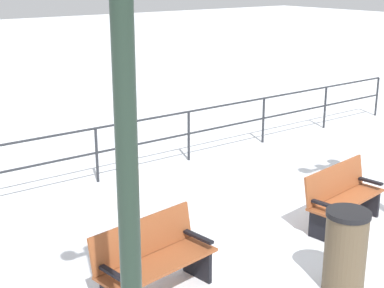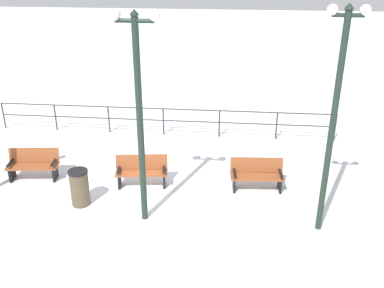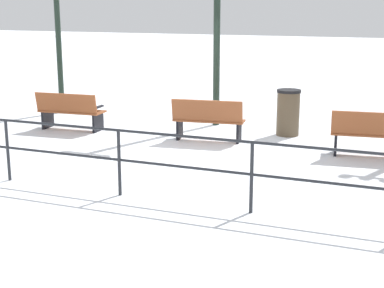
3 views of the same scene
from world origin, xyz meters
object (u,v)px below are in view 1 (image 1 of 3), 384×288
(bench_second, at_px, (342,196))
(lamppost_near, at_px, (125,105))
(trash_bin, at_px, (345,251))
(bench_nearest, at_px, (153,259))

(bench_second, bearing_deg, lamppost_near, -77.64)
(trash_bin, bearing_deg, bench_second, 129.77)
(lamppost_near, xyz_separation_m, trash_bin, (-0.48, 3.15, -2.26))
(bench_second, height_order, lamppost_near, lamppost_near)
(bench_nearest, relative_size, trash_bin, 1.52)
(trash_bin, bearing_deg, lamppost_near, -81.41)
(bench_second, bearing_deg, trash_bin, -57.74)
(bench_second, distance_m, trash_bin, 1.83)
(bench_nearest, xyz_separation_m, trash_bin, (1.26, 1.84, 0.05))
(lamppost_near, bearing_deg, bench_nearest, 142.94)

